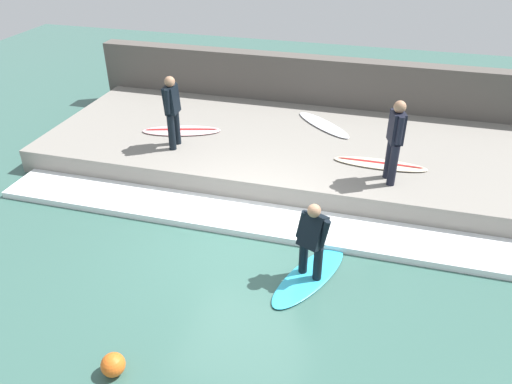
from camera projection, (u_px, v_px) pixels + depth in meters
ground_plane at (246, 245)px, 8.93m from camera, size 28.00×28.00×0.00m
concrete_ledge at (287, 149)px, 11.64m from camera, size 4.40×11.13×0.53m
back_wall at (308, 89)px, 13.35m from camera, size 0.50×11.69×1.75m
wave_foam_crest at (257, 220)px, 9.50m from camera, size 1.06×10.57×0.13m
surfboard_riding at (309, 276)px, 8.17m from camera, size 1.99×1.30×0.06m
surfer_riding at (312, 237)px, 7.76m from camera, size 0.50×0.56×1.35m
surfer_waiting_near at (395, 137)px, 9.35m from camera, size 0.54×0.33×1.66m
surfboard_waiting_near at (380, 164)px, 10.36m from camera, size 0.48×1.92×0.07m
surfer_waiting_far at (172, 108)px, 10.69m from camera, size 0.55×0.28×1.60m
surfboard_waiting_far at (182, 130)px, 11.81m from camera, size 1.08×1.94×0.07m
surfboard_spare at (323, 125)px, 12.10m from camera, size 1.59×1.66×0.06m
marker_buoy at (113, 365)px, 6.48m from camera, size 0.32×0.32×0.32m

